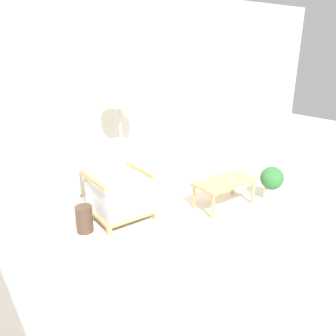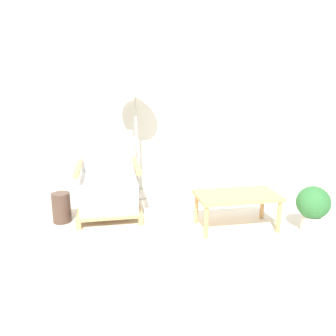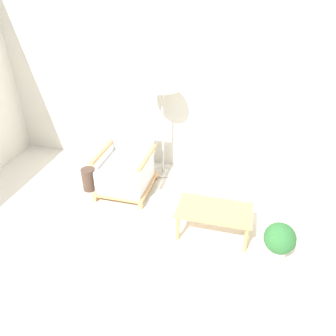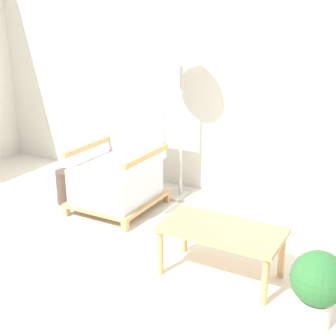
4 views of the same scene
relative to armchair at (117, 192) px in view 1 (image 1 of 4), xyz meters
name	(u,v)px [view 1 (image 1 of 4)]	position (x,y,z in m)	size (l,w,h in m)	color
ground_plane	(238,249)	(0.66, -1.42, -0.31)	(14.00, 14.00, 0.00)	silver
wall_back	(127,94)	(0.66, 0.80, 1.04)	(8.00, 0.06, 2.70)	silver
armchair	(117,192)	(0.00, 0.00, 0.00)	(0.67, 0.75, 0.88)	tan
floor_lamp	(119,99)	(0.36, 0.50, 1.04)	(0.45, 0.45, 1.56)	#B7B2A8
coffee_table	(224,184)	(1.24, -0.61, 0.00)	(0.81, 0.44, 0.36)	tan
vase	(84,219)	(-0.49, -0.14, -0.15)	(0.19, 0.19, 0.31)	#473328
potted_plant	(272,180)	(1.92, -0.84, -0.04)	(0.32, 0.32, 0.46)	beige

